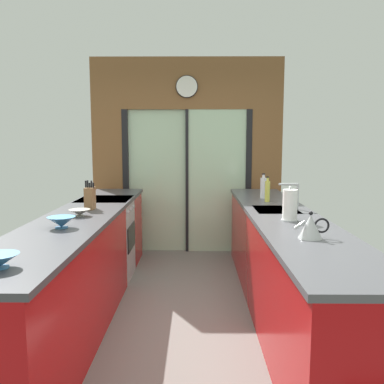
# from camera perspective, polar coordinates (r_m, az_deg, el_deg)

# --- Properties ---
(ground_plane) EXTENTS (5.04, 7.60, 0.02)m
(ground_plane) POSITION_cam_1_polar(r_m,az_deg,el_deg) (4.17, -1.21, -15.03)
(ground_plane) COLOR slate
(back_wall_unit) EXTENTS (2.64, 0.12, 2.70)m
(back_wall_unit) POSITION_cam_1_polar(r_m,az_deg,el_deg) (5.66, -0.71, 6.79)
(back_wall_unit) COLOR brown
(back_wall_unit) RESTS_ON ground_plane
(left_counter_run) EXTENTS (0.62, 3.80, 0.92)m
(left_counter_run) POSITION_cam_1_polar(r_m,az_deg,el_deg) (3.71, -15.88, -10.39)
(left_counter_run) COLOR #AD0C0F
(left_counter_run) RESTS_ON ground_plane
(right_counter_run) EXTENTS (0.62, 3.80, 0.92)m
(right_counter_run) POSITION_cam_1_polar(r_m,az_deg,el_deg) (3.81, 12.65, -9.84)
(right_counter_run) COLOR #AD0C0F
(right_counter_run) RESTS_ON ground_plane
(sink_faucet) EXTENTS (0.19, 0.02, 0.25)m
(sink_faucet) POSITION_cam_1_polar(r_m,az_deg,el_deg) (3.95, 14.22, 0.03)
(sink_faucet) COLOR #B7BABC
(sink_faucet) RESTS_ON right_counter_run
(oven_range) EXTENTS (0.60, 0.60, 0.92)m
(oven_range) POSITION_cam_1_polar(r_m,az_deg,el_deg) (4.76, -12.07, -6.48)
(oven_range) COLOR #B7BABC
(oven_range) RESTS_ON ground_plane
(mixing_bowl_near) EXTENTS (0.20, 0.20, 0.07)m
(mixing_bowl_near) POSITION_cam_1_polar(r_m,az_deg,el_deg) (2.33, -25.52, -8.74)
(mixing_bowl_near) COLOR teal
(mixing_bowl_near) RESTS_ON left_counter_run
(mixing_bowl_mid) EXTENTS (0.21, 0.21, 0.09)m
(mixing_bowl_mid) POSITION_cam_1_polar(r_m,az_deg,el_deg) (3.19, -17.96, -4.05)
(mixing_bowl_mid) COLOR teal
(mixing_bowl_mid) RESTS_ON left_counter_run
(mixing_bowl_far) EXTENTS (0.19, 0.19, 0.06)m
(mixing_bowl_far) POSITION_cam_1_polar(r_m,az_deg,el_deg) (3.64, -15.60, -2.80)
(mixing_bowl_far) COLOR gray
(mixing_bowl_far) RESTS_ON left_counter_run
(knife_block) EXTENTS (0.09, 0.14, 0.28)m
(knife_block) POSITION_cam_1_polar(r_m,az_deg,el_deg) (3.97, -14.22, -0.81)
(knife_block) COLOR brown
(knife_block) RESTS_ON left_counter_run
(kettle) EXTENTS (0.24, 0.16, 0.19)m
(kettle) POSITION_cam_1_polar(r_m,az_deg,el_deg) (2.83, 16.41, -4.70)
(kettle) COLOR #B7BABC
(kettle) RESTS_ON right_counter_run
(soap_bottle_near) EXTENTS (0.05, 0.05, 0.27)m
(soap_bottle_near) POSITION_cam_1_polar(r_m,az_deg,el_deg) (4.40, 10.60, 0.16)
(soap_bottle_near) COLOR #D1CC4C
(soap_bottle_near) RESTS_ON right_counter_run
(soap_bottle_far) EXTENTS (0.07, 0.07, 0.28)m
(soap_bottle_far) POSITION_cam_1_polar(r_m,az_deg,el_deg) (4.65, 10.04, 0.63)
(soap_bottle_far) COLOR silver
(soap_bottle_far) RESTS_ON right_counter_run
(paper_towel_roll) EXTENTS (0.14, 0.14, 0.29)m
(paper_towel_roll) POSITION_cam_1_polar(r_m,az_deg,el_deg) (3.39, 13.67, -1.86)
(paper_towel_roll) COLOR #B7BABC
(paper_towel_roll) RESTS_ON right_counter_run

